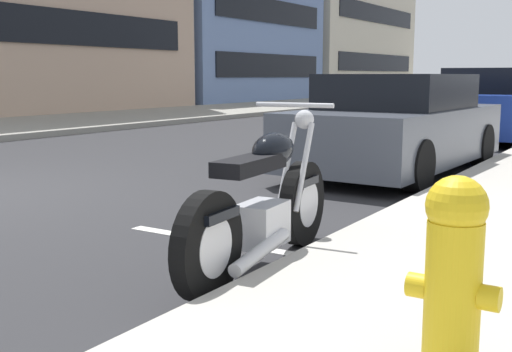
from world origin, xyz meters
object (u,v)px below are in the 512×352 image
parked_car_at_intersection (497,106)px  fire_hydrant (454,271)px  parked_car_behind_motorcycle (397,126)px  parked_motorcycle (264,206)px

parked_car_at_intersection → fire_hydrant: (-11.65, -2.27, -0.14)m
parked_car_at_intersection → fire_hydrant: size_ratio=5.75×
parked_car_at_intersection → fire_hydrant: parked_car_at_intersection is taller
parked_car_behind_motorcycle → parked_car_at_intersection: size_ratio=0.89×
parked_motorcycle → parked_car_behind_motorcycle: parked_car_behind_motorcycle is taller
parked_car_behind_motorcycle → fire_hydrant: bearing=-156.2°
parked_motorcycle → fire_hydrant: bearing=-132.2°
parked_car_at_intersection → parked_car_behind_motorcycle: bearing=177.5°
parked_motorcycle → fire_hydrant: (-1.21, -1.62, 0.13)m
fire_hydrant → parked_car_behind_motorcycle: bearing=21.9°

